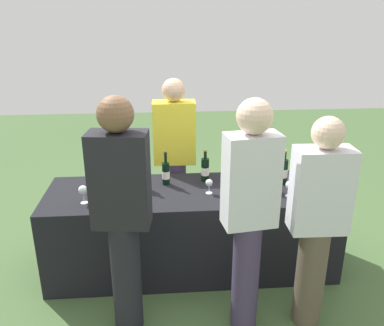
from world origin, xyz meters
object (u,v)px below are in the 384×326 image
(guest_1, at_px, (249,210))
(wine_bottle_5, at_px, (256,172))
(wine_bottle_6, at_px, (284,171))
(wine_glass_3, at_px, (275,182))
(wine_glass_5, at_px, (297,179))
(guest_0, at_px, (122,211))
(wine_bottle_0, at_px, (104,173))
(server_pouring, at_px, (175,155))
(wine_glass_4, at_px, (290,186))
(wine_glass_1, at_px, (124,189))
(guest_2, at_px, (317,219))
(wine_glass_2, at_px, (209,183))
(wine_bottle_2, at_px, (139,176))
(wine_bottle_1, at_px, (126,175))
(wine_bottle_4, at_px, (205,169))
(wine_bottle_3, at_px, (166,173))
(wine_glass_0, at_px, (83,190))

(guest_1, bearing_deg, wine_bottle_5, 66.04)
(wine_bottle_6, distance_m, wine_glass_3, 0.22)
(wine_bottle_5, relative_size, wine_glass_5, 2.28)
(wine_bottle_6, bearing_deg, guest_0, -149.55)
(wine_bottle_5, bearing_deg, wine_bottle_0, 175.92)
(server_pouring, height_order, guest_1, guest_1)
(wine_glass_3, height_order, wine_glass_4, wine_glass_3)
(wine_glass_3, bearing_deg, wine_glass_1, -176.99)
(wine_glass_5, xyz_separation_m, guest_0, (-1.42, -0.65, 0.09))
(wine_glass_1, xyz_separation_m, guest_2, (1.36, -0.60, -0.01))
(wine_glass_4, bearing_deg, wine_bottle_0, 166.74)
(wine_glass_2, bearing_deg, guest_2, -46.29)
(wine_glass_1, distance_m, guest_2, 1.48)
(wine_bottle_5, xyz_separation_m, wine_glass_5, (0.32, -0.15, -0.01))
(wine_bottle_2, bearing_deg, wine_bottle_1, 175.98)
(wine_bottle_0, relative_size, wine_bottle_4, 1.01)
(wine_bottle_1, xyz_separation_m, wine_bottle_2, (0.12, -0.01, -0.01))
(wine_bottle_0, distance_m, wine_glass_3, 1.47)
(wine_glass_3, distance_m, guest_0, 1.36)
(guest_0, bearing_deg, wine_bottle_0, 110.81)
(guest_1, xyz_separation_m, guest_2, (0.48, -0.00, -0.09))
(wine_glass_4, relative_size, guest_2, 0.09)
(wine_bottle_2, distance_m, guest_2, 1.51)
(wine_bottle_4, bearing_deg, wine_bottle_5, -13.65)
(wine_bottle_0, bearing_deg, wine_bottle_6, -3.88)
(guest_2, bearing_deg, wine_glass_4, 92.51)
(wine_bottle_2, relative_size, wine_glass_3, 2.21)
(wine_glass_1, bearing_deg, wine_bottle_5, 12.90)
(wine_bottle_1, height_order, wine_glass_5, wine_bottle_1)
(wine_bottle_3, relative_size, wine_glass_3, 2.17)
(wine_glass_1, height_order, wine_glass_2, wine_glass_1)
(wine_glass_3, height_order, guest_1, guest_1)
(wine_bottle_5, distance_m, guest_0, 1.36)
(guest_1, bearing_deg, wine_bottle_2, 124.22)
(wine_bottle_3, relative_size, wine_glass_4, 2.21)
(wine_bottle_2, height_order, wine_glass_1, wine_bottle_2)
(guest_1, bearing_deg, wine_glass_3, 53.23)
(wine_glass_5, bearing_deg, wine_bottle_5, 154.95)
(wine_glass_0, relative_size, guest_2, 0.10)
(server_pouring, distance_m, guest_2, 1.64)
(wine_glass_5, height_order, guest_1, guest_1)
(wine_glass_0, xyz_separation_m, guest_1, (1.20, -0.59, 0.08))
(wine_bottle_0, relative_size, wine_glass_4, 2.23)
(wine_bottle_2, distance_m, wine_bottle_3, 0.24)
(wine_glass_1, distance_m, server_pouring, 0.87)
(wine_bottle_0, height_order, wine_bottle_1, wine_bottle_1)
(wine_bottle_5, relative_size, guest_0, 0.18)
(guest_2, bearing_deg, wine_bottle_4, 126.24)
(wine_bottle_0, xyz_separation_m, wine_glass_4, (1.55, -0.36, -0.01))
(wine_bottle_3, height_order, wine_glass_0, wine_bottle_3)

